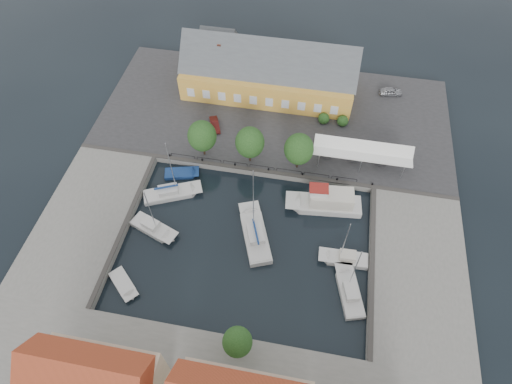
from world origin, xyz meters
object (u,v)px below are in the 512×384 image
car_red (215,125)px  east_boat_c (349,292)px  tent_canopy (363,150)px  west_boat_c (153,228)px  launch_sw (124,285)px  car_silver (391,91)px  warehouse (265,73)px  east_boat_b (344,259)px  west_boat_a (171,194)px  launch_nw (181,174)px  center_sailboat (255,235)px  trawler (327,203)px

car_red → east_boat_c: (22.58, -23.77, -1.33)m
tent_canopy → west_boat_c: (-26.64, -16.13, -3.42)m
launch_sw → car_red: bearing=80.1°
tent_canopy → car_silver: size_ratio=3.66×
warehouse → east_boat_b: warehouse is taller
east_boat_b → west_boat_a: size_ratio=0.81×
east_boat_b → launch_sw: east_boat_b is taller
car_red → west_boat_c: 19.83m
launch_nw → west_boat_a: bearing=-94.3°
launch_sw → launch_nw: size_ratio=0.89×
car_red → east_boat_b: 29.13m
car_silver → launch_nw: size_ratio=0.71×
launch_sw → warehouse: bearing=73.9°
warehouse → center_sailboat: size_ratio=2.17×
tent_canopy → car_red: (-22.81, 3.28, -2.09)m
warehouse → center_sailboat: center_sailboat is taller
west_boat_c → center_sailboat: bearing=6.0°
car_red → launch_sw: 28.23m
trawler → west_boat_c: west_boat_c is taller
west_boat_a → tent_canopy: bearing=21.2°
car_silver → trawler: size_ratio=0.35×
tent_canopy → east_boat_b: bearing=-93.8°
tent_canopy → west_boat_a: size_ratio=1.26×
east_boat_b → west_boat_a: west_boat_a is taller
warehouse → launch_nw: (-9.11, -20.04, -4.34)m
east_boat_c → east_boat_b: bearing=100.9°
car_red → trawler: size_ratio=0.33×
west_boat_c → car_red: bearing=78.8°
tent_canopy → east_boat_b: (-1.08, -16.07, -3.42)m
west_boat_c → launch_sw: bearing=-97.1°
car_silver → launch_sw: bearing=131.5°
tent_canopy → east_boat_b: size_ratio=1.56×
car_red → center_sailboat: 20.52m
west_boat_c → east_boat_c: bearing=-9.4°
east_boat_b → west_boat_c: (-25.56, -0.06, -0.00)m
car_red → east_boat_c: east_boat_c is taller
west_boat_a → launch_nw: size_ratio=2.06×
trawler → east_boat_c: bearing=-72.5°
trawler → launch_nw: size_ratio=2.02×
center_sailboat → launch_nw: 15.30m
east_boat_c → launch_sw: east_boat_c is taller
car_silver → launch_nw: car_silver is taller
tent_canopy → car_silver: (4.55, 16.40, -2.03)m
east_boat_b → launch_nw: (-24.63, 9.89, -0.17)m
tent_canopy → east_boat_c: east_boat_c is taller
warehouse → west_boat_a: (-9.39, -23.93, -4.16)m
warehouse → car_red: 12.59m
warehouse → west_boat_c: size_ratio=3.01×
car_red → center_sailboat: (9.82, -17.97, -1.23)m
tent_canopy → trawler: trawler is taller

